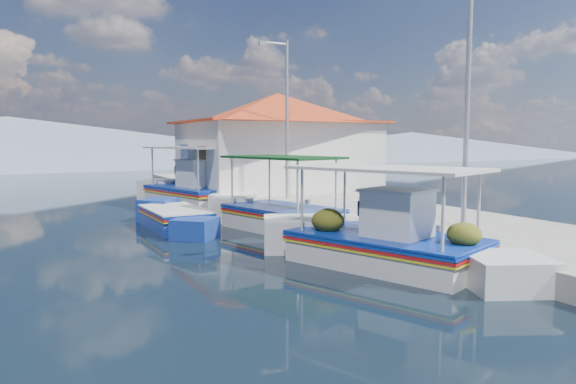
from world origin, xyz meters
name	(u,v)px	position (x,y,z in m)	size (l,w,h in m)	color
ground	(350,309)	(0.00, 0.00, 0.00)	(160.00, 160.00, 0.00)	black
quay	(396,219)	(5.90, 6.00, 0.25)	(5.00, 44.00, 0.50)	#AEACA3
bollards	(356,214)	(3.80, 5.25, 0.65)	(0.20, 17.20, 0.30)	#A5A8AD
main_caique	(385,245)	(2.37, 2.12, 0.47)	(3.76, 6.89, 2.42)	silver
caique_green_canopy	(282,217)	(2.50, 7.35, 0.37)	(3.07, 6.51, 2.51)	silver
caique_blue_hull	(175,220)	(-0.37, 9.09, 0.26)	(1.65, 5.39, 0.96)	navy
caique_far	(193,193)	(1.95, 14.54, 0.51)	(3.61, 7.55, 2.74)	silver
harbor_building	(277,139)	(6.20, 15.00, 2.78)	(10.49, 10.49, 4.40)	silver
lamp_post_near	(465,92)	(4.51, 2.00, 3.85)	(1.21, 0.14, 6.00)	#A5A8AD
lamp_post_far	(285,111)	(4.51, 11.00, 3.85)	(1.21, 0.14, 6.00)	#A5A8AD
mountain_ridge	(121,146)	(6.54, 56.00, 2.04)	(171.40, 96.00, 5.50)	gray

